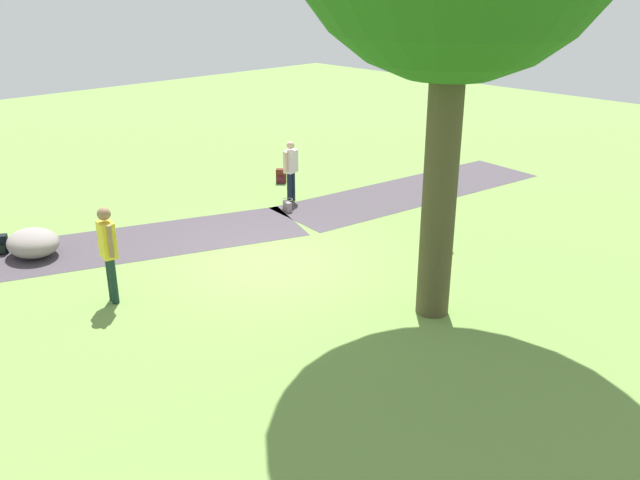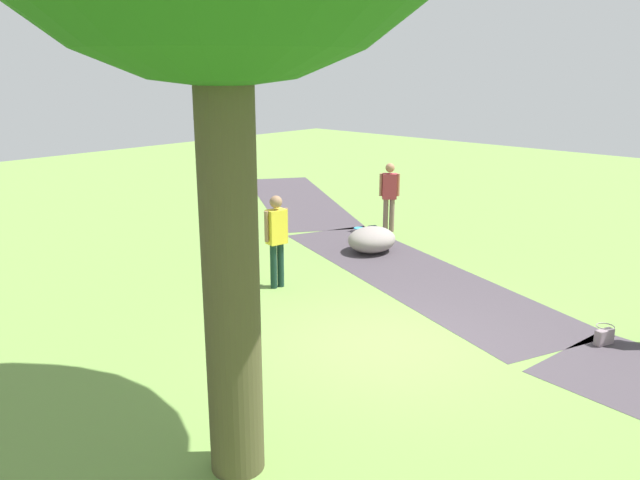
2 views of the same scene
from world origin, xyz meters
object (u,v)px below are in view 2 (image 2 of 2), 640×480
Objects in this scene: passerby_on_path at (277,234)px; backpack_by_boulder at (373,235)px; lawn_boulder at (372,240)px; handbag_on_grass at (604,336)px; man_near_boulder at (389,192)px; frisbee_on_grass at (359,228)px.

passerby_on_path is 4.52× the size of backpack_by_boulder.
backpack_by_boulder is at bearing -54.77° from lawn_boulder.
passerby_on_path reaches higher than lawn_boulder.
handbag_on_grass is (-5.62, -1.62, -0.92)m from passerby_on_path.
man_near_boulder is (0.84, -1.75, 0.75)m from lawn_boulder.
passerby_on_path reaches higher than handbag_on_grass.
man_near_boulder reaches higher than lawn_boulder.
lawn_boulder is 3.25m from passerby_on_path.
man_near_boulder is 7.45m from handbag_on_grass.
handbag_on_grass is at bearing 157.92° from frisbee_on_grass.
handbag_on_grass reaches higher than frisbee_on_grass.
passerby_on_path is 5.22× the size of handbag_on_grass.
passerby_on_path reaches higher than frisbee_on_grass.
handbag_on_grass is at bearing 165.16° from lawn_boulder.
passerby_on_path reaches higher than man_near_boulder.
lawn_boulder reaches higher than handbag_on_grass.
backpack_by_boulder reaches higher than handbag_on_grass.
backpack_by_boulder is at bearing -80.73° from passerby_on_path.
passerby_on_path is 5.03m from frisbee_on_grass.
passerby_on_path is at bearing 16.06° from handbag_on_grass.
frisbee_on_grass is (7.35, -2.98, -0.13)m from handbag_on_grass.
lawn_boulder is 2.08m from man_near_boulder.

